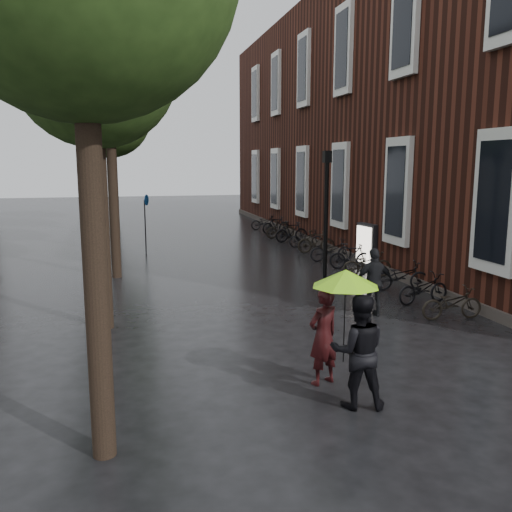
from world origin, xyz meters
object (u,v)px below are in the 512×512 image
object	(u,v)px
pedestrian_walking	(374,282)
ad_lightbox	(367,246)
person_burgundy	(323,336)
person_black	(358,351)
lamp_post	(326,208)
parked_bicycles	(325,246)

from	to	relation	value
pedestrian_walking	ad_lightbox	world-z (taller)	pedestrian_walking
ad_lightbox	person_burgundy	bearing A→B (deg)	-127.40
ad_lightbox	person_black	bearing A→B (deg)	-124.18
pedestrian_walking	person_black	bearing A→B (deg)	66.14
ad_lightbox	lamp_post	distance (m)	4.79
pedestrian_walking	ad_lightbox	bearing A→B (deg)	-108.84
parked_bicycles	person_black	bearing A→B (deg)	-108.90
person_black	person_burgundy	bearing A→B (deg)	-63.10
person_black	pedestrian_walking	world-z (taller)	person_black
person_black	pedestrian_walking	xyz separation A→B (m)	(2.64, 4.83, -0.05)
person_burgundy	lamp_post	distance (m)	7.30
pedestrian_walking	parked_bicycles	bearing A→B (deg)	-98.02
person_burgundy	person_black	distance (m)	1.04
person_burgundy	parked_bicycles	bearing A→B (deg)	-133.73
lamp_post	ad_lightbox	bearing A→B (deg)	48.26
person_burgundy	person_black	world-z (taller)	person_black
parked_bicycles	ad_lightbox	distance (m)	2.69
person_burgundy	parked_bicycles	world-z (taller)	person_burgundy
person_black	ad_lightbox	bearing A→B (deg)	-100.86
person_burgundy	person_black	bearing A→B (deg)	79.25
person_burgundy	pedestrian_walking	distance (m)	4.76
person_burgundy	ad_lightbox	size ratio (longest dim) A/B	1.06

